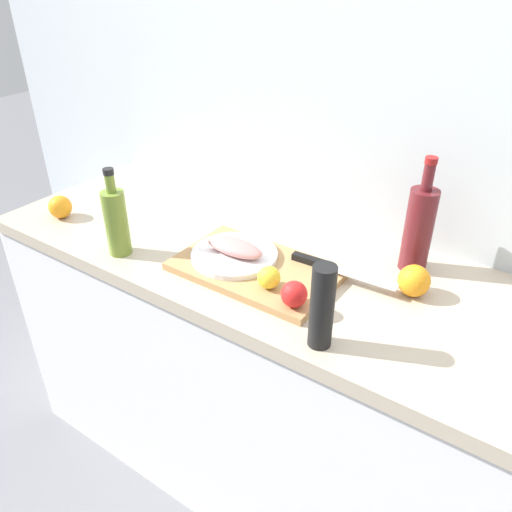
{
  "coord_description": "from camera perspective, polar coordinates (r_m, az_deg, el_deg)",
  "views": [
    {
      "loc": [
        0.52,
        -1.01,
        1.64
      ],
      "look_at": [
        -0.13,
        -0.08,
        0.95
      ],
      "focal_mm": 35.59,
      "sensor_mm": 36.0,
      "label": 1
    }
  ],
  "objects": [
    {
      "name": "wine_bottle",
      "position": [
        1.38,
        17.82,
        3.05
      ],
      "size": [
        0.07,
        0.07,
        0.31
      ],
      "color": "#59191E",
      "rests_on": "kitchen_counter"
    },
    {
      "name": "ground_plane",
      "position": [
        1.99,
        4.72,
        -24.24
      ],
      "size": [
        12.0,
        12.0,
        0.0
      ],
      "primitive_type": "plane",
      "color": "slate"
    },
    {
      "name": "tomato_0",
      "position": [
        1.18,
        4.3,
        -4.29
      ],
      "size": [
        0.06,
        0.06,
        0.06
      ],
      "primitive_type": "sphere",
      "color": "red",
      "rests_on": "cutting_board"
    },
    {
      "name": "lemon_0",
      "position": [
        1.24,
        1.47,
        -2.41
      ],
      "size": [
        0.06,
        0.06,
        0.06
      ],
      "primitive_type": "sphere",
      "color": "yellow",
      "rests_on": "cutting_board"
    },
    {
      "name": "orange_2",
      "position": [
        1.73,
        -21.15,
        5.17
      ],
      "size": [
        0.07,
        0.07,
        0.07
      ],
      "primitive_type": "sphere",
      "color": "orange",
      "rests_on": "kitchen_counter"
    },
    {
      "name": "fish_fillet",
      "position": [
        1.36,
        -2.47,
        1.05
      ],
      "size": [
        0.18,
        0.08,
        0.04
      ],
      "primitive_type": "ellipsoid",
      "color": "tan",
      "rests_on": "white_plate"
    },
    {
      "name": "pepper_mill",
      "position": [
        1.07,
        7.43,
        -5.7
      ],
      "size": [
        0.05,
        0.05,
        0.2
      ],
      "primitive_type": "cylinder",
      "color": "black",
      "rests_on": "kitchen_counter"
    },
    {
      "name": "back_wall",
      "position": [
        1.48,
        13.48,
        15.26
      ],
      "size": [
        3.2,
        0.05,
        2.5
      ],
      "primitive_type": "cube",
      "color": "silver",
      "rests_on": "ground_plane"
    },
    {
      "name": "kitchen_counter",
      "position": [
        1.64,
        5.41,
        -15.26
      ],
      "size": [
        2.0,
        0.6,
        0.9
      ],
      "color": "white",
      "rests_on": "ground_plane"
    },
    {
      "name": "chef_knife",
      "position": [
        1.33,
        8.3,
        -1.19
      ],
      "size": [
        0.29,
        0.04,
        0.02
      ],
      "rotation": [
        0.0,
        0.0,
        0.04
      ],
      "color": "silver",
      "rests_on": "cutting_board"
    },
    {
      "name": "cutting_board",
      "position": [
        1.35,
        0.0,
        -1.46
      ],
      "size": [
        0.43,
        0.26,
        0.02
      ],
      "primitive_type": "cube",
      "color": "tan",
      "rests_on": "kitchen_counter"
    },
    {
      "name": "white_plate",
      "position": [
        1.38,
        -2.45,
        0.13
      ],
      "size": [
        0.23,
        0.23,
        0.01
      ],
      "primitive_type": "cylinder",
      "color": "white",
      "rests_on": "cutting_board"
    },
    {
      "name": "orange_0",
      "position": [
        1.31,
        17.34,
        -2.67
      ],
      "size": [
        0.08,
        0.08,
        0.08
      ],
      "primitive_type": "sphere",
      "color": "orange",
      "rests_on": "kitchen_counter"
    },
    {
      "name": "olive_oil_bottle",
      "position": [
        1.44,
        -15.44,
        3.83
      ],
      "size": [
        0.06,
        0.06,
        0.25
      ],
      "color": "olive",
      "rests_on": "kitchen_counter"
    }
  ]
}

